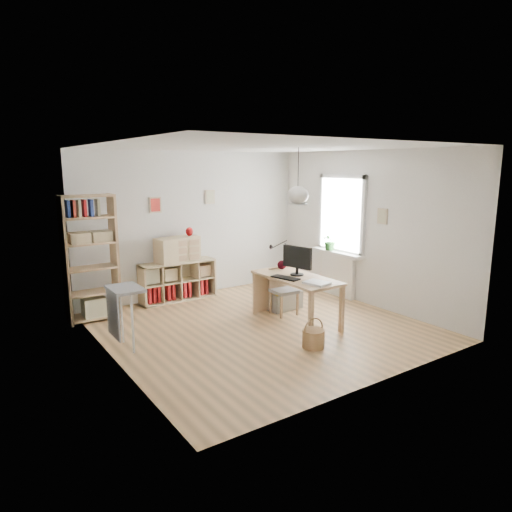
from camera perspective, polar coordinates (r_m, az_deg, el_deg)
ground at (r=7.10m, az=0.70°, el=-8.82°), size 4.50×4.50×0.00m
room_shell at (r=6.90m, az=5.25°, el=7.57°), size 4.50×4.50×4.50m
window_unit at (r=8.61m, az=10.67°, el=5.15°), size 0.07×1.16×1.46m
radiator at (r=8.78m, az=10.24°, el=-2.34°), size 0.10×0.80×0.80m
windowsill at (r=8.66m, az=10.10°, el=0.38°), size 0.22×1.20×0.06m
desk at (r=7.11m, az=5.05°, el=-3.30°), size 0.70×1.50×0.75m
cube_shelf at (r=8.53m, az=-9.97°, el=-3.43°), size 1.40×0.38×0.72m
tall_bookshelf at (r=7.61m, az=-20.07°, el=0.34°), size 0.80×0.38×2.00m
side_table at (r=6.34m, az=-16.54°, el=-5.45°), size 0.40×0.55×0.85m
chair at (r=7.60m, az=3.29°, el=-4.02°), size 0.39×0.39×0.77m
wicker_basket at (r=6.35m, az=7.18°, el=-10.10°), size 0.31×0.31×0.42m
storage_chest at (r=7.98m, az=3.09°, el=-4.99°), size 0.64×0.71×0.63m
monitor at (r=7.13m, az=5.18°, el=-0.37°), size 0.21×0.52×0.46m
keyboard at (r=6.95m, az=3.70°, el=-2.73°), size 0.28×0.48×0.02m
task_lamp at (r=7.52m, az=2.70°, el=0.56°), size 0.41×0.15×0.43m
yarn_ball at (r=7.54m, az=3.25°, el=-1.12°), size 0.15×0.15×0.15m
paper_tray at (r=6.67m, az=7.61°, el=-3.35°), size 0.34×0.39×0.03m
drawer_chest at (r=8.37m, az=-9.80°, el=0.81°), size 0.83×0.47×0.45m
red_vase at (r=8.42m, az=-8.33°, el=3.04°), size 0.14×0.14×0.16m
potted_plant at (r=8.73m, az=9.25°, el=1.88°), size 0.36×0.33×0.35m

